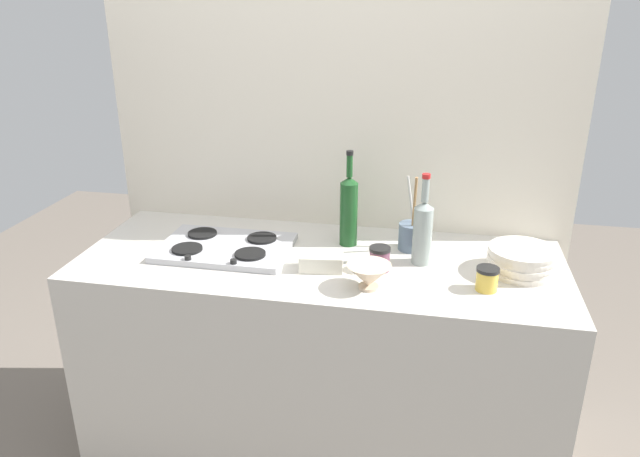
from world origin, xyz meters
name	(u,v)px	position (x,y,z in m)	size (l,w,h in m)	color
ground_plane	(320,448)	(0.00, 0.00, 0.00)	(6.00, 6.00, 0.00)	#6B6056
counter_block	(320,360)	(0.00, 0.00, 0.45)	(1.80, 0.70, 0.90)	beige
backsplash_panel	(338,138)	(0.00, 0.38, 1.27)	(1.90, 0.06, 2.54)	beige
stovetop_hob	(225,247)	(-0.37, 0.00, 0.91)	(0.49, 0.34, 0.04)	#B2B2B7
plate_stack	(522,260)	(0.72, 0.02, 0.95)	(0.24, 0.24, 0.09)	silver
wine_bottle_leftmost	(423,230)	(0.37, 0.03, 1.03)	(0.07, 0.07, 0.34)	gray
wine_bottle_mid_left	(349,209)	(0.08, 0.15, 1.05)	(0.07, 0.07, 0.38)	#19471E
mixing_bowl	(369,275)	(0.21, -0.20, 0.95)	(0.15, 0.15, 0.09)	beige
butter_dish	(321,262)	(0.02, -0.09, 0.93)	(0.15, 0.09, 0.06)	silver
utensil_crock	(412,235)	(0.33, 0.15, 0.96)	(0.10, 0.10, 0.30)	slate
condiment_jar_front	(487,279)	(0.59, -0.14, 0.94)	(0.08, 0.08, 0.08)	gold
condiment_jar_rear	(380,259)	(0.23, -0.06, 0.95)	(0.08, 0.08, 0.09)	#66384C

